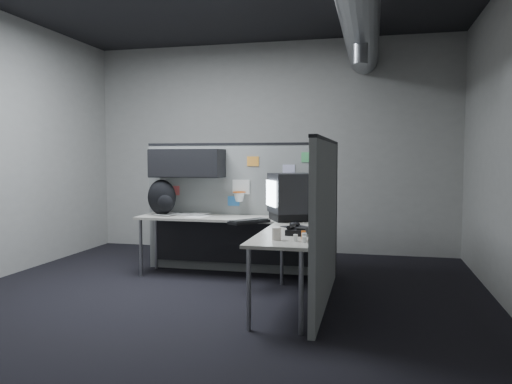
% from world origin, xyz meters
% --- Properties ---
extents(room, '(5.62, 5.62, 3.22)m').
position_xyz_m(room, '(0.56, 0.00, 2.10)').
color(room, black).
rests_on(room, ground).
extents(partition_back, '(2.44, 0.42, 1.63)m').
position_xyz_m(partition_back, '(-0.25, 1.23, 1.00)').
color(partition_back, gray).
rests_on(partition_back, ground).
extents(partition_right, '(0.07, 2.23, 1.63)m').
position_xyz_m(partition_right, '(1.10, 0.22, 0.82)').
color(partition_right, gray).
rests_on(partition_right, ground).
extents(desk, '(2.31, 2.11, 0.73)m').
position_xyz_m(desk, '(0.15, 0.70, 0.61)').
color(desk, '#ACA79B').
rests_on(desk, ground).
extents(monitor, '(0.63, 0.63, 0.54)m').
position_xyz_m(monitor, '(0.66, 0.86, 1.01)').
color(monitor, black).
rests_on(monitor, desk).
extents(keyboard, '(0.42, 0.48, 0.04)m').
position_xyz_m(keyboard, '(0.24, 0.50, 0.75)').
color(keyboard, black).
rests_on(keyboard, desk).
extents(mouse, '(0.31, 0.30, 0.05)m').
position_xyz_m(mouse, '(0.77, 0.32, 0.75)').
color(mouse, black).
rests_on(mouse, desk).
extents(phone, '(0.20, 0.22, 0.09)m').
position_xyz_m(phone, '(0.87, -0.19, 0.76)').
color(phone, black).
rests_on(phone, desk).
extents(bottles, '(0.13, 0.18, 0.08)m').
position_xyz_m(bottles, '(0.97, -0.52, 0.76)').
color(bottles, silver).
rests_on(bottles, desk).
extents(cup, '(0.09, 0.09, 0.11)m').
position_xyz_m(cup, '(0.74, -0.52, 0.79)').
color(cup, beige).
rests_on(cup, desk).
extents(papers, '(0.77, 0.57, 0.02)m').
position_xyz_m(papers, '(-0.75, 1.08, 0.74)').
color(papers, white).
rests_on(papers, desk).
extents(backpack, '(0.43, 0.39, 0.44)m').
position_xyz_m(backpack, '(-1.00, 1.00, 0.95)').
color(backpack, black).
rests_on(backpack, desk).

